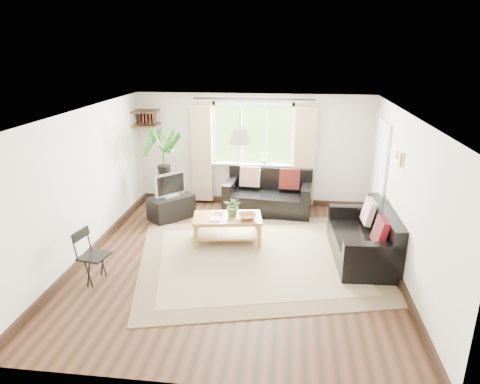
# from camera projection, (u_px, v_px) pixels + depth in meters

# --- Properties ---
(floor) EXTENTS (5.50, 5.50, 0.00)m
(floor) POSITION_uv_depth(u_px,v_px,m) (237.00, 260.00, 7.00)
(floor) COLOR black
(floor) RESTS_ON ground
(ceiling) EXTENTS (5.50, 5.50, 0.00)m
(ceiling) POSITION_uv_depth(u_px,v_px,m) (237.00, 113.00, 6.22)
(ceiling) COLOR white
(ceiling) RESTS_ON floor
(wall_back) EXTENTS (5.00, 0.02, 2.40)m
(wall_back) POSITION_uv_depth(u_px,v_px,m) (253.00, 150.00, 9.19)
(wall_back) COLOR silver
(wall_back) RESTS_ON floor
(wall_front) EXTENTS (5.00, 0.02, 2.40)m
(wall_front) POSITION_uv_depth(u_px,v_px,m) (200.00, 284.00, 4.03)
(wall_front) COLOR silver
(wall_front) RESTS_ON floor
(wall_left) EXTENTS (0.02, 5.50, 2.40)m
(wall_left) POSITION_uv_depth(u_px,v_px,m) (83.00, 185.00, 6.90)
(wall_left) COLOR silver
(wall_left) RESTS_ON floor
(wall_right) EXTENTS (0.02, 5.50, 2.40)m
(wall_right) POSITION_uv_depth(u_px,v_px,m) (404.00, 198.00, 6.33)
(wall_right) COLOR silver
(wall_right) RESTS_ON floor
(rug) EXTENTS (4.44, 4.04, 0.02)m
(rug) POSITION_uv_depth(u_px,v_px,m) (257.00, 259.00, 7.03)
(rug) COLOR beige
(rug) RESTS_ON floor
(window) EXTENTS (2.50, 0.16, 2.16)m
(window) POSITION_uv_depth(u_px,v_px,m) (253.00, 135.00, 9.04)
(window) COLOR white
(window) RESTS_ON wall_back
(door) EXTENTS (0.06, 0.96, 2.06)m
(door) POSITION_uv_depth(u_px,v_px,m) (379.00, 177.00, 7.99)
(door) COLOR silver
(door) RESTS_ON wall_right
(corner_shelf) EXTENTS (0.50, 0.50, 0.34)m
(corner_shelf) POSITION_uv_depth(u_px,v_px,m) (146.00, 118.00, 8.99)
(corner_shelf) COLOR black
(corner_shelf) RESTS_ON wall_back
(pendant_lamp) EXTENTS (0.36, 0.36, 0.54)m
(pendant_lamp) POSITION_uv_depth(u_px,v_px,m) (240.00, 132.00, 6.71)
(pendant_lamp) COLOR beige
(pendant_lamp) RESTS_ON ceiling
(wall_sconce) EXTENTS (0.12, 0.12, 0.28)m
(wall_sconce) POSITION_uv_depth(u_px,v_px,m) (399.00, 157.00, 6.44)
(wall_sconce) COLOR beige
(wall_sconce) RESTS_ON wall_right
(sofa_back) EXTENTS (1.86, 1.04, 0.84)m
(sofa_back) POSITION_uv_depth(u_px,v_px,m) (268.00, 193.00, 8.93)
(sofa_back) COLOR black
(sofa_back) RESTS_ON floor
(sofa_right) EXTENTS (1.78, 0.96, 0.82)m
(sofa_right) POSITION_uv_depth(u_px,v_px,m) (362.00, 235.00, 6.95)
(sofa_right) COLOR black
(sofa_right) RESTS_ON floor
(coffee_table) EXTENTS (1.27, 0.82, 0.49)m
(coffee_table) POSITION_uv_depth(u_px,v_px,m) (227.00, 229.00, 7.59)
(coffee_table) COLOR brown
(coffee_table) RESTS_ON floor
(table_plant) EXTENTS (0.36, 0.32, 0.35)m
(table_plant) POSITION_uv_depth(u_px,v_px,m) (233.00, 206.00, 7.51)
(table_plant) COLOR #3E6A2A
(table_plant) RESTS_ON coffee_table
(bowl) EXTENTS (0.42, 0.42, 0.08)m
(bowl) POSITION_uv_depth(u_px,v_px,m) (247.00, 216.00, 7.41)
(bowl) COLOR #925732
(bowl) RESTS_ON coffee_table
(book_a) EXTENTS (0.22, 0.27, 0.02)m
(book_a) POSITION_uv_depth(u_px,v_px,m) (210.00, 219.00, 7.40)
(book_a) COLOR white
(book_a) RESTS_ON coffee_table
(book_b) EXTENTS (0.18, 0.23, 0.02)m
(book_b) POSITION_uv_depth(u_px,v_px,m) (214.00, 213.00, 7.62)
(book_b) COLOR brown
(book_b) RESTS_ON coffee_table
(tv_stand) EXTENTS (0.95, 0.97, 0.47)m
(tv_stand) POSITION_uv_depth(u_px,v_px,m) (171.00, 207.00, 8.65)
(tv_stand) COLOR black
(tv_stand) RESTS_ON floor
(tv) EXTENTS (0.62, 0.64, 0.51)m
(tv) POSITION_uv_depth(u_px,v_px,m) (170.00, 184.00, 8.49)
(tv) COLOR #A5A5AA
(tv) RESTS_ON tv_stand
(palm_stand) EXTENTS (0.83, 0.83, 1.80)m
(palm_stand) POSITION_uv_depth(u_px,v_px,m) (164.00, 171.00, 8.72)
(palm_stand) COLOR black
(palm_stand) RESTS_ON floor
(folding_chair) EXTENTS (0.49, 0.49, 0.81)m
(folding_chair) POSITION_uv_depth(u_px,v_px,m) (94.00, 257.00, 6.25)
(folding_chair) COLOR black
(folding_chair) RESTS_ON floor
(sill_plant) EXTENTS (0.14, 0.10, 0.27)m
(sill_plant) POSITION_uv_depth(u_px,v_px,m) (264.00, 158.00, 9.10)
(sill_plant) COLOR #2D6023
(sill_plant) RESTS_ON window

